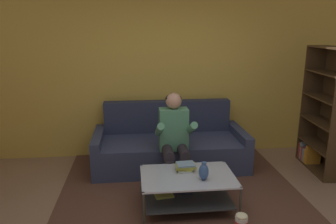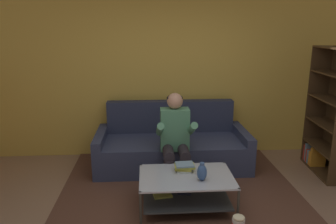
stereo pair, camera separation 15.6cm
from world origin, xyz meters
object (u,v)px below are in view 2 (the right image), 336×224
object	(u,v)px
book_stack	(184,167)
popcorn_tub	(238,224)
person_seated_center	(175,136)
couch	(172,146)
coffee_table	(186,187)
bookshelf	(332,119)
vase	(202,172)

from	to	relation	value
book_stack	popcorn_tub	bearing A→B (deg)	-52.17
popcorn_tub	person_seated_center	bearing A→B (deg)	114.69
couch	book_stack	xyz separation A→B (m)	(0.06, -1.13, 0.17)
couch	person_seated_center	xyz separation A→B (m)	(-0.00, -0.57, 0.36)
popcorn_tub	book_stack	bearing A→B (deg)	127.83
coffee_table	bookshelf	world-z (taller)	bookshelf
couch	person_seated_center	world-z (taller)	person_seated_center
vase	book_stack	distance (m)	0.31
person_seated_center	book_stack	size ratio (longest dim) A/B	5.07
person_seated_center	coffee_table	distance (m)	0.78
coffee_table	book_stack	bearing A→B (deg)	90.79
person_seated_center	bookshelf	distance (m)	2.24
couch	coffee_table	bearing A→B (deg)	-87.37
person_seated_center	vase	bearing A→B (deg)	-74.89
couch	coffee_table	distance (m)	1.26
coffee_table	popcorn_tub	world-z (taller)	coffee_table
couch	bookshelf	distance (m)	2.31
couch	bookshelf	bearing A→B (deg)	-9.40
coffee_table	bookshelf	xyz separation A→B (m)	(2.17, 0.89, 0.51)
person_seated_center	bookshelf	xyz separation A→B (m)	(2.22, 0.21, 0.13)
person_seated_center	bookshelf	size ratio (longest dim) A/B	0.68
bookshelf	popcorn_tub	size ratio (longest dim) A/B	9.14
couch	book_stack	bearing A→B (deg)	-87.15
couch	person_seated_center	distance (m)	0.68
bookshelf	popcorn_tub	world-z (taller)	bookshelf
couch	vase	world-z (taller)	couch
person_seated_center	vase	world-z (taller)	person_seated_center
book_stack	person_seated_center	bearing A→B (deg)	95.79
couch	popcorn_tub	world-z (taller)	couch
coffee_table	vase	world-z (taller)	vase
book_stack	popcorn_tub	distance (m)	0.87
couch	popcorn_tub	size ratio (longest dim) A/B	11.44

